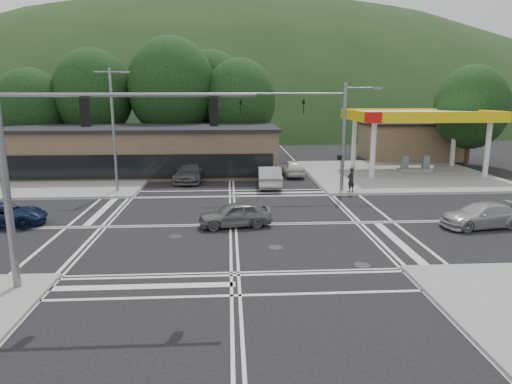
{
  "coord_description": "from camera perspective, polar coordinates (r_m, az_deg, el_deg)",
  "views": [
    {
      "loc": [
        -0.19,
        -24.72,
        7.28
      ],
      "look_at": [
        1.43,
        2.15,
        1.4
      ],
      "focal_mm": 32.0,
      "sensor_mm": 36.0,
      "label": 1
    }
  ],
  "objects": [
    {
      "name": "tree_n_e",
      "position": [
        52.75,
        -5.53,
        12.12
      ],
      "size": [
        8.4,
        8.4,
        11.98
      ],
      "color": "#382619",
      "rests_on": "ground"
    },
    {
      "name": "streetlight_nw",
      "position": [
        34.79,
        -17.33,
        8.09
      ],
      "size": [
        2.5,
        0.25,
        9.0
      ],
      "color": "slate",
      "rests_on": "ground"
    },
    {
      "name": "tree_n_c",
      "position": [
        48.74,
        -2.08,
        11.39
      ],
      "size": [
        7.6,
        7.6,
        10.87
      ],
      "color": "#382619",
      "rests_on": "ground"
    },
    {
      "name": "car_queue_a",
      "position": [
        35.86,
        1.68,
        1.95
      ],
      "size": [
        1.95,
        5.07,
        1.65
      ],
      "primitive_type": "imported",
      "rotation": [
        0.0,
        0.0,
        3.1
      ],
      "color": "#ACAEB3",
      "rests_on": "ground"
    },
    {
      "name": "car_grey_center",
      "position": [
        25.3,
        -2.63,
        -2.8
      ],
      "size": [
        4.23,
        2.24,
        1.37
      ],
      "primitive_type": "imported",
      "rotation": [
        0.0,
        0.0,
        -1.41
      ],
      "color": "slate",
      "rests_on": "ground"
    },
    {
      "name": "tree_ne",
      "position": [
        50.86,
        25.33,
        9.54
      ],
      "size": [
        7.2,
        7.2,
        9.99
      ],
      "color": "#382619",
      "rests_on": "ground"
    },
    {
      "name": "tree_n_d",
      "position": [
        51.69,
        -26.36,
        9.47
      ],
      "size": [
        6.8,
        6.8,
        9.76
      ],
      "color": "#382619",
      "rests_on": "ground"
    },
    {
      "name": "commercial_row",
      "position": [
        42.77,
        -13.99,
        4.87
      ],
      "size": [
        24.0,
        8.0,
        4.0
      ],
      "primitive_type": "cube",
      "color": "brown",
      "rests_on": "ground"
    },
    {
      "name": "pedestrian",
      "position": [
        34.0,
        11.79,
        1.49
      ],
      "size": [
        0.78,
        0.71,
        1.79
      ],
      "primitive_type": "imported",
      "rotation": [
        0.0,
        0.0,
        3.69
      ],
      "color": "black",
      "rests_on": "sidewalk_ne"
    },
    {
      "name": "tree_n_a",
      "position": [
        50.64,
        -19.67,
        11.46
      ],
      "size": [
        8.0,
        8.0,
        11.75
      ],
      "color": "#382619",
      "rests_on": "ground"
    },
    {
      "name": "convenience_store",
      "position": [
        53.93,
        18.67,
        5.95
      ],
      "size": [
        10.0,
        6.0,
        3.8
      ],
      "primitive_type": "cube",
      "color": "#846B4F",
      "rests_on": "ground"
    },
    {
      "name": "sidewalk_nw",
      "position": [
        43.0,
        -23.54,
        1.64
      ],
      "size": [
        16.0,
        16.0,
        0.15
      ],
      "primitive_type": "cube",
      "color": "gray",
      "rests_on": "ground"
    },
    {
      "name": "gas_station_canopy",
      "position": [
        44.25,
        19.65,
        8.72
      ],
      "size": [
        12.32,
        8.34,
        5.75
      ],
      "color": "silver",
      "rests_on": "ground"
    },
    {
      "name": "car_blue_west",
      "position": [
        28.96,
        -29.13,
        -2.52
      ],
      "size": [
        4.81,
        2.62,
        1.28
      ],
      "primitive_type": "imported",
      "rotation": [
        0.0,
        0.0,
        1.68
      ],
      "color": "#0D193A",
      "rests_on": "ground"
    },
    {
      "name": "ground",
      "position": [
        25.77,
        -2.89,
        -4.1
      ],
      "size": [
        120.0,
        120.0,
        0.0
      ],
      "primitive_type": "plane",
      "color": "black",
      "rests_on": "ground"
    },
    {
      "name": "tree_n_b",
      "position": [
        49.07,
        -10.5,
        12.72
      ],
      "size": [
        9.0,
        9.0,
        12.98
      ],
      "color": "#382619",
      "rests_on": "ground"
    },
    {
      "name": "signal_mast_ne",
      "position": [
        33.76,
        8.86,
        8.43
      ],
      "size": [
        11.65,
        0.3,
        8.0
      ],
      "color": "slate",
      "rests_on": "ground"
    },
    {
      "name": "car_silver_east",
      "position": [
        28.05,
        26.37,
        -2.63
      ],
      "size": [
        4.8,
        2.51,
        1.33
      ],
      "primitive_type": "imported",
      "rotation": [
        0.0,
        0.0,
        -1.42
      ],
      "color": "#A6A9AD",
      "rests_on": "ground"
    },
    {
      "name": "sidewalk_ne",
      "position": [
        43.13,
        17.24,
        2.15
      ],
      "size": [
        16.0,
        16.0,
        0.15
      ],
      "primitive_type": "cube",
      "color": "gray",
      "rests_on": "ground"
    },
    {
      "name": "car_northbound",
      "position": [
        38.68,
        -8.18,
        2.54
      ],
      "size": [
        2.73,
        5.65,
        1.59
      ],
      "primitive_type": "imported",
      "rotation": [
        0.0,
        0.0,
        -0.09
      ],
      "color": "#525456",
      "rests_on": "ground"
    },
    {
      "name": "signal_mast_sw",
      "position": [
        17.78,
        -23.89,
        4.29
      ],
      "size": [
        9.14,
        0.28,
        8.0
      ],
      "color": "slate",
      "rests_on": "ground"
    },
    {
      "name": "car_queue_b",
      "position": [
        40.84,
        4.62,
        3.04
      ],
      "size": [
        1.81,
        4.29,
        1.45
      ],
      "primitive_type": "imported",
      "rotation": [
        0.0,
        0.0,
        3.16
      ],
      "color": "silver",
      "rests_on": "ground"
    },
    {
      "name": "hill_north",
      "position": [
        114.95,
        -3.38,
        8.67
      ],
      "size": [
        252.0,
        126.0,
        140.0
      ],
      "primitive_type": "ellipsoid",
      "color": "#203718",
      "rests_on": "ground"
    }
  ]
}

